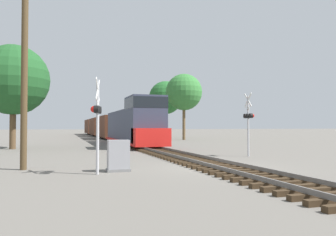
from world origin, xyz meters
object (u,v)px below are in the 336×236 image
(tree_mid_background, at_px, (184,92))
(tree_deep_background, at_px, (166,98))
(crossing_signal_far, at_px, (249,118))
(utility_pole, at_px, (25,58))
(relay_cabinet, at_px, (118,156))
(freight_train, at_px, (106,127))
(tree_far_right, at_px, (13,80))
(crossing_signal_near, at_px, (97,115))

(tree_mid_background, relative_size, tree_deep_background, 0.96)
(crossing_signal_far, distance_m, utility_pole, 13.52)
(relay_cabinet, xyz_separation_m, utility_pole, (-3.92, 1.83, 4.34))
(freight_train, xyz_separation_m, tree_deep_background, (10.33, 0.51, 5.02))
(crossing_signal_far, distance_m, relay_cabinet, 10.26)
(utility_pole, height_order, tree_far_right, utility_pole)
(tree_mid_background, bearing_deg, utility_pole, -123.19)
(freight_train, relative_size, tree_far_right, 6.89)
(relay_cabinet, height_order, tree_deep_background, tree_deep_background)
(tree_far_right, relative_size, tree_deep_background, 0.90)
(freight_train, distance_m, tree_deep_background, 11.50)
(freight_train, xyz_separation_m, relay_cabinet, (-4.55, -39.85, -1.22))
(tree_mid_background, bearing_deg, tree_deep_background, 86.53)
(crossing_signal_far, height_order, tree_far_right, tree_far_right)
(relay_cabinet, relative_size, tree_deep_background, 0.14)
(crossing_signal_near, relative_size, tree_mid_background, 0.41)
(relay_cabinet, xyz_separation_m, tree_mid_background, (14.22, 29.57, 6.12))
(relay_cabinet, bearing_deg, tree_deep_background, 69.77)
(freight_train, xyz_separation_m, crossing_signal_far, (4.55, -35.46, 0.56))
(utility_pole, bearing_deg, relay_cabinet, -24.98)
(tree_mid_background, bearing_deg, freight_train, 133.28)
(crossing_signal_far, height_order, relay_cabinet, crossing_signal_far)
(crossing_signal_near, bearing_deg, utility_pole, -115.07)
(tree_deep_background, bearing_deg, crossing_signal_near, -111.16)
(freight_train, distance_m, tree_far_right, 26.10)
(crossing_signal_near, height_order, tree_mid_background, tree_mid_background)
(freight_train, relative_size, utility_pole, 6.27)
(freight_train, height_order, tree_mid_background, tree_mid_background)
(crossing_signal_far, xyz_separation_m, tree_deep_background, (5.77, 35.98, 4.46))
(crossing_signal_near, xyz_separation_m, relay_cabinet, (0.97, 0.58, -1.74))
(relay_cabinet, xyz_separation_m, tree_deep_background, (14.88, 40.36, 6.24))
(relay_cabinet, height_order, tree_mid_background, tree_mid_background)
(tree_deep_background, bearing_deg, crossing_signal_far, -99.12)
(relay_cabinet, relative_size, tree_far_right, 0.15)
(tree_far_right, bearing_deg, crossing_signal_far, -38.08)
(utility_pole, bearing_deg, crossing_signal_far, 11.10)
(relay_cabinet, distance_m, tree_deep_background, 43.46)
(relay_cabinet, relative_size, tree_mid_background, 0.14)
(utility_pole, relative_size, tree_far_right, 1.10)
(tree_far_right, xyz_separation_m, tree_deep_background, (21.15, 23.93, 1.04))
(crossing_signal_near, bearing_deg, crossing_signal_far, 130.36)
(tree_mid_background, bearing_deg, tree_far_right, -147.33)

